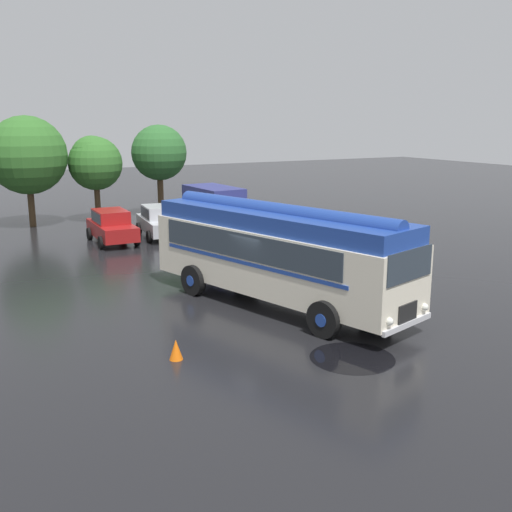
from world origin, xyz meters
TOP-DOWN VIEW (x-y plane):
  - ground_plane at (0.00, 0.00)m, footprint 120.00×120.00m
  - vintage_bus at (0.29, -0.45)m, footprint 5.15×10.37m
  - car_near_left at (-1.81, 12.62)m, footprint 2.02×4.23m
  - car_mid_left at (0.84, 12.86)m, footprint 2.30×4.36m
  - box_van at (4.14, 12.37)m, footprint 2.59×5.87m
  - tree_centre at (-4.56, 19.44)m, footprint 4.49×4.49m
  - tree_right_of_centre at (-0.89, 19.36)m, footprint 3.22×3.22m
  - tree_far_right at (3.33, 19.76)m, footprint 3.52×3.52m
  - traffic_cone at (-4.45, -3.27)m, footprint 0.36×0.36m
  - puddle_patch at (-0.31, -5.40)m, footprint 2.25×2.25m

SIDE VIEW (x-z plane):
  - ground_plane at x=0.00m, z-range 0.00..0.00m
  - puddle_patch at x=-0.31m, z-range 0.00..0.01m
  - traffic_cone at x=-4.45m, z-range 0.00..0.55m
  - car_near_left at x=-1.81m, z-range 0.02..1.68m
  - car_mid_left at x=0.84m, z-range 0.02..1.68m
  - box_van at x=4.14m, z-range 0.11..2.61m
  - vintage_bus at x=0.29m, z-range 0.15..3.64m
  - tree_right_of_centre at x=-0.89m, z-range 1.06..6.27m
  - tree_centre at x=-4.56m, z-range 0.90..7.29m
  - tree_far_right at x=3.33m, z-range 1.19..7.02m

